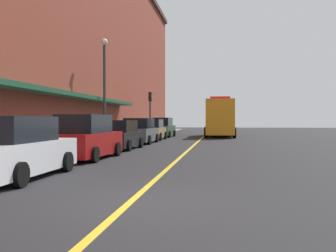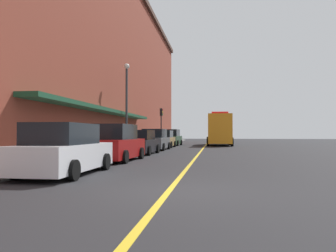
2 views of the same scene
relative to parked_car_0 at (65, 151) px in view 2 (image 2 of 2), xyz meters
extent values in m
plane|color=#232326|center=(4.02, 22.34, -0.82)|extent=(112.00, 112.00, 0.00)
cube|color=gray|center=(-2.18, 22.34, -0.75)|extent=(2.40, 70.00, 0.15)
cube|color=gold|center=(4.02, 22.34, -0.82)|extent=(0.16, 70.00, 0.01)
cube|color=brown|center=(-7.93, 21.34, 8.14)|extent=(9.11, 64.00, 17.93)
cube|color=#19472D|center=(-2.83, 13.34, 2.28)|extent=(1.20, 22.40, 0.24)
cube|color=silver|center=(0.00, 0.07, -0.21)|extent=(1.92, 4.92, 0.87)
cube|color=black|center=(0.00, -0.18, 0.58)|extent=(1.71, 2.71, 0.71)
cylinder|color=black|center=(-0.96, 1.57, -0.50)|extent=(0.23, 0.64, 0.64)
cylinder|color=black|center=(0.92, 1.60, -0.50)|extent=(0.23, 0.64, 0.64)
cylinder|color=black|center=(-0.93, -1.46, -0.50)|extent=(0.23, 0.64, 0.64)
cylinder|color=black|center=(0.96, -1.44, -0.50)|extent=(0.23, 0.64, 0.64)
cube|color=maroon|center=(0.11, 5.75, -0.18)|extent=(1.93, 4.82, 0.94)
cube|color=black|center=(0.11, 5.51, 0.68)|extent=(1.68, 2.67, 0.77)
cylinder|color=black|center=(-0.73, 7.26, -0.50)|extent=(0.24, 0.65, 0.64)
cylinder|color=black|center=(1.06, 7.20, -0.50)|extent=(0.24, 0.65, 0.64)
cylinder|color=black|center=(-0.83, 4.30, -0.50)|extent=(0.24, 0.65, 0.64)
cylinder|color=black|center=(0.96, 4.24, -0.50)|extent=(0.24, 0.65, 0.64)
cube|color=black|center=(0.11, 11.31, -0.24)|extent=(1.83, 4.54, 0.81)
cube|color=black|center=(0.11, 11.09, 0.49)|extent=(1.61, 2.51, 0.66)
cylinder|color=black|center=(-0.72, 12.73, -0.50)|extent=(0.24, 0.65, 0.64)
cylinder|color=black|center=(1.02, 12.69, -0.50)|extent=(0.24, 0.65, 0.64)
cylinder|color=black|center=(-0.79, 9.94, -0.50)|extent=(0.24, 0.65, 0.64)
cylinder|color=black|center=(0.95, 9.90, -0.50)|extent=(0.24, 0.65, 0.64)
cube|color=#595B60|center=(0.06, 17.02, -0.20)|extent=(1.95, 4.61, 0.89)
cube|color=black|center=(0.06, 16.79, 0.61)|extent=(1.72, 2.55, 0.73)
cylinder|color=black|center=(-0.86, 18.46, -0.50)|extent=(0.23, 0.64, 0.64)
cylinder|color=black|center=(1.03, 18.42, -0.50)|extent=(0.23, 0.64, 0.64)
cylinder|color=black|center=(-0.91, 15.62, -0.50)|extent=(0.23, 0.64, 0.64)
cylinder|color=black|center=(0.98, 15.59, -0.50)|extent=(0.23, 0.64, 0.64)
cube|color=#A5844C|center=(0.05, 22.18, -0.22)|extent=(1.78, 4.24, 0.85)
cube|color=black|center=(0.05, 21.97, 0.55)|extent=(1.58, 2.34, 0.70)
cylinder|color=black|center=(-0.81, 23.50, -0.50)|extent=(0.23, 0.64, 0.64)
cylinder|color=black|center=(0.94, 23.48, -0.50)|extent=(0.23, 0.64, 0.64)
cylinder|color=black|center=(-0.84, 20.88, -0.50)|extent=(0.23, 0.64, 0.64)
cylinder|color=black|center=(0.91, 20.86, -0.50)|extent=(0.23, 0.64, 0.64)
cube|color=#2D5133|center=(0.13, 27.74, -0.18)|extent=(1.89, 4.78, 0.95)
cube|color=black|center=(0.12, 27.50, 0.69)|extent=(1.64, 2.66, 0.77)
cylinder|color=black|center=(-0.68, 29.24, -0.50)|extent=(0.25, 0.65, 0.64)
cylinder|color=black|center=(1.05, 29.17, -0.50)|extent=(0.25, 0.65, 0.64)
cylinder|color=black|center=(-0.80, 26.31, -0.50)|extent=(0.25, 0.65, 0.64)
cylinder|color=black|center=(0.93, 26.24, -0.50)|extent=(0.25, 0.65, 0.64)
cube|color=orange|center=(5.68, 25.89, 1.11)|extent=(2.63, 2.57, 3.27)
cube|color=#3F3F42|center=(5.60, 30.58, 0.98)|extent=(2.69, 6.17, 3.01)
cube|color=red|center=(5.68, 25.89, 2.87)|extent=(1.82, 0.63, 0.24)
cylinder|color=black|center=(6.99, 26.00, -0.32)|extent=(0.32, 1.00, 1.00)
cylinder|color=black|center=(4.37, 25.96, -0.32)|extent=(0.32, 1.00, 1.00)
cylinder|color=black|center=(6.92, 29.83, -0.32)|extent=(0.32, 1.00, 1.00)
cylinder|color=black|center=(4.30, 29.79, -0.32)|extent=(0.32, 1.00, 1.00)
cylinder|color=black|center=(6.88, 32.31, -0.32)|extent=(0.32, 1.00, 1.00)
cylinder|color=black|center=(4.26, 32.27, -0.32)|extent=(0.32, 1.00, 1.00)
cylinder|color=#4C4C51|center=(-1.33, 28.88, -0.15)|extent=(0.07, 0.07, 1.05)
cube|color=black|center=(-1.33, 28.88, 0.52)|extent=(0.14, 0.18, 0.28)
cylinder|color=#4C4C51|center=(-1.33, 3.62, -0.15)|extent=(0.07, 0.07, 1.05)
cube|color=black|center=(-1.33, 3.62, 0.52)|extent=(0.14, 0.18, 0.28)
cylinder|color=#4C4C51|center=(-1.33, 7.59, -0.15)|extent=(0.07, 0.07, 1.05)
cube|color=black|center=(-1.33, 7.59, 0.52)|extent=(0.14, 0.18, 0.28)
cylinder|color=#4C4C51|center=(-1.33, 5.96, -0.15)|extent=(0.07, 0.07, 1.05)
cube|color=black|center=(-1.33, 5.96, 0.52)|extent=(0.14, 0.18, 0.28)
cylinder|color=#33383D|center=(-1.93, 15.00, 2.58)|extent=(0.18, 0.18, 6.50)
sphere|color=white|center=(-1.93, 15.00, 6.05)|extent=(0.44, 0.44, 0.44)
cylinder|color=#232326|center=(-1.28, 28.27, 1.03)|extent=(0.14, 0.14, 3.40)
cube|color=black|center=(-1.28, 28.27, 3.18)|extent=(0.28, 0.36, 0.90)
sphere|color=red|center=(-1.12, 28.27, 3.48)|extent=(0.16, 0.16, 0.16)
sphere|color=gold|center=(-1.12, 28.27, 3.18)|extent=(0.16, 0.16, 0.16)
sphere|color=green|center=(-1.12, 28.27, 2.88)|extent=(0.16, 0.16, 0.16)
camera|label=1|loc=(5.86, -10.44, 0.83)|focal=42.08mm
camera|label=2|loc=(5.15, -10.76, 0.59)|focal=35.17mm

